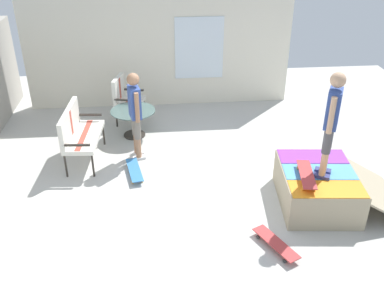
{
  "coord_description": "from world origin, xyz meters",
  "views": [
    {
      "loc": [
        -5.94,
        0.65,
        4.2
      ],
      "look_at": [
        0.4,
        0.06,
        0.7
      ],
      "focal_mm": 40.92,
      "sensor_mm": 36.0,
      "label": 1
    }
  ],
  "objects_px": {
    "patio_bench": "(77,130)",
    "person_skater": "(332,119)",
    "patio_chair_near_house": "(124,96)",
    "skateboard_by_bench": "(134,170)",
    "skateboard_spare": "(276,243)",
    "skateboard_on_ramp": "(306,175)",
    "person_watching": "(135,110)",
    "skate_ramp": "(319,187)",
    "patio_table": "(133,118)"
  },
  "relations": [
    {
      "from": "patio_bench",
      "to": "skateboard_by_bench",
      "type": "distance_m",
      "value": 1.29
    },
    {
      "from": "patio_chair_near_house",
      "to": "patio_table",
      "type": "xyz_separation_m",
      "value": [
        -0.68,
        -0.2,
        -0.21
      ]
    },
    {
      "from": "patio_table",
      "to": "patio_chair_near_house",
      "type": "bearing_deg",
      "value": 16.07
    },
    {
      "from": "skate_ramp",
      "to": "skateboard_spare",
      "type": "height_order",
      "value": "skate_ramp"
    },
    {
      "from": "skate_ramp",
      "to": "patio_chair_near_house",
      "type": "xyz_separation_m",
      "value": [
        3.28,
        3.16,
        0.32
      ]
    },
    {
      "from": "patio_chair_near_house",
      "to": "skateboard_on_ramp",
      "type": "distance_m",
      "value": 4.49
    },
    {
      "from": "skate_ramp",
      "to": "patio_chair_near_house",
      "type": "distance_m",
      "value": 4.57
    },
    {
      "from": "person_watching",
      "to": "person_skater",
      "type": "xyz_separation_m",
      "value": [
        -1.81,
        -2.85,
        0.57
      ]
    },
    {
      "from": "patio_bench",
      "to": "person_skater",
      "type": "height_order",
      "value": "person_skater"
    },
    {
      "from": "skateboard_spare",
      "to": "skateboard_by_bench",
      "type": "bearing_deg",
      "value": 43.69
    },
    {
      "from": "patio_table",
      "to": "patio_bench",
      "type": "bearing_deg",
      "value": 132.28
    },
    {
      "from": "patio_chair_near_house",
      "to": "patio_table",
      "type": "distance_m",
      "value": 0.74
    },
    {
      "from": "skate_ramp",
      "to": "person_watching",
      "type": "bearing_deg",
      "value": 59.16
    },
    {
      "from": "skateboard_by_bench",
      "to": "skateboard_spare",
      "type": "height_order",
      "value": "same"
    },
    {
      "from": "skateboard_spare",
      "to": "skate_ramp",
      "type": "bearing_deg",
      "value": -43.6
    },
    {
      "from": "skate_ramp",
      "to": "skateboard_by_bench",
      "type": "distance_m",
      "value": 3.14
    },
    {
      "from": "skate_ramp",
      "to": "patio_bench",
      "type": "height_order",
      "value": "patio_bench"
    },
    {
      "from": "patio_bench",
      "to": "person_skater",
      "type": "distance_m",
      "value": 4.4
    },
    {
      "from": "patio_bench",
      "to": "person_watching",
      "type": "xyz_separation_m",
      "value": [
        0.0,
        -1.06,
        0.35
      ]
    },
    {
      "from": "skateboard_by_bench",
      "to": "skateboard_on_ramp",
      "type": "relative_size",
      "value": 1.0
    },
    {
      "from": "skate_ramp",
      "to": "patio_table",
      "type": "distance_m",
      "value": 3.95
    },
    {
      "from": "person_skater",
      "to": "skateboard_by_bench",
      "type": "bearing_deg",
      "value": 67.55
    },
    {
      "from": "skate_ramp",
      "to": "person_watching",
      "type": "height_order",
      "value": "person_watching"
    },
    {
      "from": "patio_table",
      "to": "skateboard_spare",
      "type": "distance_m",
      "value": 4.13
    },
    {
      "from": "person_watching",
      "to": "skateboard_by_bench",
      "type": "height_order",
      "value": "person_watching"
    },
    {
      "from": "skateboard_on_ramp",
      "to": "patio_chair_near_house",
      "type": "bearing_deg",
      "value": 39.32
    },
    {
      "from": "patio_bench",
      "to": "patio_table",
      "type": "bearing_deg",
      "value": -47.72
    },
    {
      "from": "person_skater",
      "to": "patio_table",
      "type": "bearing_deg",
      "value": 47.47
    },
    {
      "from": "person_watching",
      "to": "person_skater",
      "type": "distance_m",
      "value": 3.42
    },
    {
      "from": "patio_chair_near_house",
      "to": "skateboard_by_bench",
      "type": "bearing_deg",
      "value": -173.89
    },
    {
      "from": "patio_bench",
      "to": "person_skater",
      "type": "xyz_separation_m",
      "value": [
        -1.81,
        -3.91,
        0.92
      ]
    },
    {
      "from": "patio_bench",
      "to": "skateboard_spare",
      "type": "bearing_deg",
      "value": -131.89
    },
    {
      "from": "patio_bench",
      "to": "skateboard_by_bench",
      "type": "height_order",
      "value": "patio_bench"
    },
    {
      "from": "patio_table",
      "to": "skateboard_spare",
      "type": "height_order",
      "value": "patio_table"
    },
    {
      "from": "skate_ramp",
      "to": "skateboard_by_bench",
      "type": "height_order",
      "value": "skate_ramp"
    },
    {
      "from": "skateboard_on_ramp",
      "to": "person_skater",
      "type": "bearing_deg",
      "value": -70.91
    },
    {
      "from": "person_watching",
      "to": "skateboard_on_ramp",
      "type": "xyz_separation_m",
      "value": [
        -1.91,
        -2.56,
        -0.29
      ]
    },
    {
      "from": "patio_bench",
      "to": "skateboard_by_bench",
      "type": "relative_size",
      "value": 1.56
    },
    {
      "from": "skateboard_by_bench",
      "to": "person_watching",
      "type": "bearing_deg",
      "value": -4.86
    },
    {
      "from": "patio_table",
      "to": "skateboard_on_ramp",
      "type": "xyz_separation_m",
      "value": [
        -2.79,
        -2.65,
        0.27
      ]
    },
    {
      "from": "person_skater",
      "to": "skateboard_on_ramp",
      "type": "relative_size",
      "value": 1.99
    },
    {
      "from": "patio_table",
      "to": "skateboard_on_ramp",
      "type": "height_order",
      "value": "skateboard_on_ramp"
    },
    {
      "from": "person_watching",
      "to": "skateboard_by_bench",
      "type": "distance_m",
      "value": 1.07
    },
    {
      "from": "person_watching",
      "to": "skateboard_on_ramp",
      "type": "height_order",
      "value": "person_watching"
    },
    {
      "from": "person_watching",
      "to": "skateboard_by_bench",
      "type": "xyz_separation_m",
      "value": [
        -0.61,
        0.05,
        -0.88
      ]
    },
    {
      "from": "patio_bench",
      "to": "patio_chair_near_house",
      "type": "height_order",
      "value": "same"
    },
    {
      "from": "patio_bench",
      "to": "patio_chair_near_house",
      "type": "xyz_separation_m",
      "value": [
        1.57,
        -0.78,
        -0.0
      ]
    },
    {
      "from": "person_skater",
      "to": "skateboard_by_bench",
      "type": "xyz_separation_m",
      "value": [
        1.2,
        2.9,
        -1.45
      ]
    },
    {
      "from": "skate_ramp",
      "to": "person_watching",
      "type": "xyz_separation_m",
      "value": [
        1.72,
        2.88,
        0.67
      ]
    },
    {
      "from": "patio_chair_near_house",
      "to": "skateboard_spare",
      "type": "xyz_separation_m",
      "value": [
        -4.26,
        -2.23,
        -0.53
      ]
    }
  ]
}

